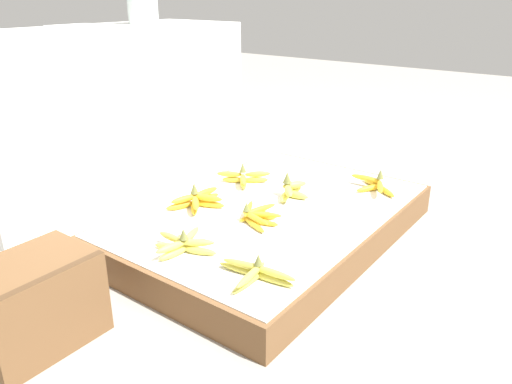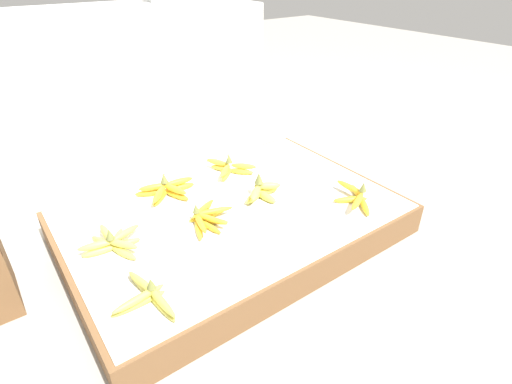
# 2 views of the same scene
# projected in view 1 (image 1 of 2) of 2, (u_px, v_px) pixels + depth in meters

# --- Properties ---
(ground_plane) EXTENTS (10.00, 10.00, 0.00)m
(ground_plane) POSITION_uv_depth(u_px,v_px,m) (270.00, 236.00, 2.03)
(ground_plane) COLOR gray
(display_platform) EXTENTS (1.26, 0.86, 0.13)m
(display_platform) POSITION_uv_depth(u_px,v_px,m) (271.00, 222.00, 2.01)
(display_platform) COLOR brown
(display_platform) RESTS_ON ground_plane
(back_vendor_table) EXTENTS (1.39, 0.52, 0.78)m
(back_vendor_table) POSITION_uv_depth(u_px,v_px,m) (106.00, 115.00, 2.33)
(back_vendor_table) COLOR white
(back_vendor_table) RESTS_ON ground_plane
(wooden_crate) EXTENTS (0.33, 0.23, 0.25)m
(wooden_crate) POSITION_uv_depth(u_px,v_px,m) (34.00, 303.00, 1.38)
(wooden_crate) COLOR brown
(wooden_crate) RESTS_ON ground_plane
(banana_bunch_front_left) EXTENTS (0.16, 0.27, 0.08)m
(banana_bunch_front_left) POSITION_uv_depth(u_px,v_px,m) (255.00, 273.00, 1.48)
(banana_bunch_front_left) COLOR gold
(banana_bunch_front_left) RESTS_ON display_platform
(banana_bunch_front_right) EXTENTS (0.19, 0.24, 0.09)m
(banana_bunch_front_right) POSITION_uv_depth(u_px,v_px,m) (375.00, 184.00, 2.16)
(banana_bunch_front_right) COLOR gold
(banana_bunch_front_right) RESTS_ON display_platform
(banana_bunch_middle_left) EXTENTS (0.22, 0.23, 0.09)m
(banana_bunch_middle_left) POSITION_uv_depth(u_px,v_px,m) (183.00, 244.00, 1.65)
(banana_bunch_middle_left) COLOR #DBCC4C
(banana_bunch_middle_left) RESTS_ON display_platform
(banana_bunch_middle_midleft) EXTENTS (0.20, 0.21, 0.08)m
(banana_bunch_middle_midleft) POSITION_uv_depth(u_px,v_px,m) (255.00, 215.00, 1.87)
(banana_bunch_middle_midleft) COLOR gold
(banana_bunch_middle_midleft) RESTS_ON display_platform
(banana_bunch_middle_midright) EXTENTS (0.19, 0.12, 0.11)m
(banana_bunch_middle_midright) POSITION_uv_depth(u_px,v_px,m) (291.00, 190.00, 2.07)
(banana_bunch_middle_midright) COLOR #DBCC4C
(banana_bunch_middle_midright) RESTS_ON display_platform
(banana_bunch_back_midleft) EXTENTS (0.25, 0.18, 0.10)m
(banana_bunch_back_midleft) POSITION_uv_depth(u_px,v_px,m) (198.00, 200.00, 1.99)
(banana_bunch_back_midleft) COLOR gold
(banana_bunch_back_midleft) RESTS_ON display_platform
(banana_bunch_back_midright) EXTENTS (0.19, 0.21, 0.09)m
(banana_bunch_back_midright) POSITION_uv_depth(u_px,v_px,m) (244.00, 178.00, 2.22)
(banana_bunch_back_midright) COLOR gold
(banana_bunch_back_midright) RESTS_ON display_platform
(glass_jar) EXTENTS (0.15, 0.15, 0.16)m
(glass_jar) POSITION_uv_depth(u_px,v_px,m) (142.00, 6.00, 2.39)
(glass_jar) COLOR silver
(glass_jar) RESTS_ON back_vendor_table
(foam_tray_white) EXTENTS (0.21, 0.20, 0.02)m
(foam_tray_white) POSITION_uv_depth(u_px,v_px,m) (80.00, 27.00, 2.06)
(foam_tray_white) COLOR white
(foam_tray_white) RESTS_ON back_vendor_table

